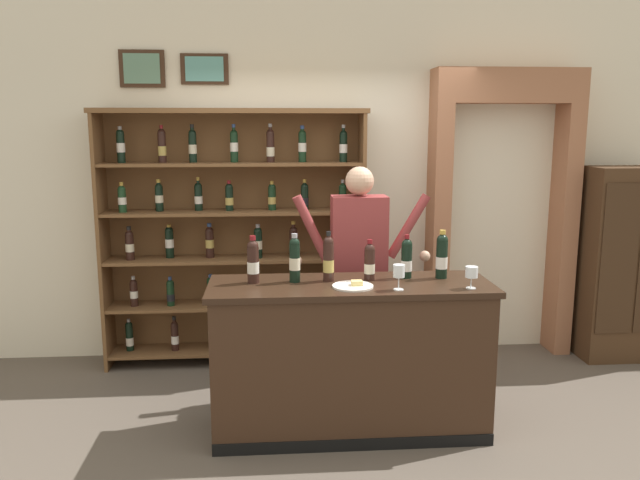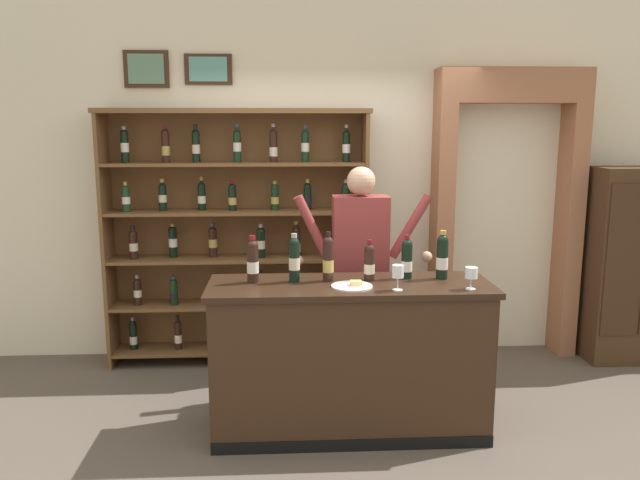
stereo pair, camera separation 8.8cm
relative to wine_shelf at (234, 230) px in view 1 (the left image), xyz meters
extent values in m
cube|color=brown|center=(0.76, -1.35, -1.17)|extent=(14.00, 14.00, 0.02)
cube|color=beige|center=(0.76, 0.26, 0.46)|extent=(12.00, 0.16, 3.24)
cube|color=#382316|center=(-0.74, 0.17, 1.34)|extent=(0.37, 0.02, 0.30)
cube|color=slate|center=(-0.74, 0.16, 1.34)|extent=(0.30, 0.01, 0.24)
cube|color=#382316|center=(-0.22, 0.17, 1.34)|extent=(0.40, 0.02, 0.25)
cube|color=#569891|center=(-0.22, 0.16, 1.34)|extent=(0.32, 0.01, 0.20)
cube|color=brown|center=(-1.08, -0.04, -0.08)|extent=(0.03, 0.35, 2.17)
cube|color=brown|center=(1.08, -0.04, -0.08)|extent=(0.03, 0.35, 2.17)
cube|color=brown|center=(0.00, 0.12, -0.08)|extent=(2.19, 0.02, 2.17)
cube|color=brown|center=(0.00, -0.04, -1.05)|extent=(2.13, 0.33, 0.03)
cylinder|color=black|center=(-0.91, -0.04, -0.92)|extent=(0.06, 0.06, 0.22)
sphere|color=black|center=(-0.91, -0.04, -0.81)|extent=(0.06, 0.06, 0.06)
cylinder|color=black|center=(-0.91, -0.04, -0.78)|extent=(0.02, 0.02, 0.06)
cylinder|color=#99999E|center=(-0.91, -0.04, -0.77)|extent=(0.03, 0.03, 0.03)
cylinder|color=silver|center=(-0.91, -0.04, -0.95)|extent=(0.06, 0.06, 0.07)
cylinder|color=black|center=(-0.53, -0.07, -0.92)|extent=(0.06, 0.06, 0.22)
sphere|color=black|center=(-0.53, -0.07, -0.81)|extent=(0.06, 0.06, 0.06)
cylinder|color=black|center=(-0.53, -0.07, -0.77)|extent=(0.03, 0.03, 0.08)
cylinder|color=black|center=(-0.53, -0.07, -0.75)|extent=(0.03, 0.03, 0.03)
cylinder|color=silver|center=(-0.53, -0.07, -0.94)|extent=(0.06, 0.06, 0.07)
cylinder|color=black|center=(-0.21, -0.05, -0.92)|extent=(0.06, 0.06, 0.22)
sphere|color=black|center=(-0.21, -0.05, -0.81)|extent=(0.06, 0.06, 0.06)
cylinder|color=black|center=(-0.21, -0.05, -0.78)|extent=(0.03, 0.03, 0.06)
cylinder|color=#99999E|center=(-0.21, -0.05, -0.76)|extent=(0.03, 0.03, 0.03)
cylinder|color=beige|center=(-0.21, -0.05, -0.92)|extent=(0.06, 0.06, 0.07)
cylinder|color=#19381E|center=(0.19, -0.06, -0.93)|extent=(0.06, 0.06, 0.21)
sphere|color=#19381E|center=(0.19, -0.06, -0.81)|extent=(0.06, 0.06, 0.06)
cylinder|color=#19381E|center=(0.19, -0.06, -0.78)|extent=(0.02, 0.02, 0.08)
cylinder|color=black|center=(0.19, -0.06, -0.75)|extent=(0.03, 0.03, 0.03)
cylinder|color=tan|center=(0.19, -0.06, -0.93)|extent=(0.06, 0.06, 0.07)
cylinder|color=#19381E|center=(0.54, -0.04, -0.93)|extent=(0.06, 0.06, 0.21)
sphere|color=#19381E|center=(0.54, -0.04, -0.81)|extent=(0.06, 0.06, 0.06)
cylinder|color=#19381E|center=(0.54, -0.04, -0.79)|extent=(0.03, 0.03, 0.06)
cylinder|color=#99999E|center=(0.54, -0.04, -0.77)|extent=(0.03, 0.03, 0.03)
cylinder|color=tan|center=(0.54, -0.04, -0.94)|extent=(0.06, 0.06, 0.07)
cylinder|color=black|center=(0.89, -0.06, -0.93)|extent=(0.06, 0.06, 0.20)
sphere|color=black|center=(0.89, -0.06, -0.83)|extent=(0.06, 0.06, 0.06)
cylinder|color=black|center=(0.89, -0.06, -0.80)|extent=(0.02, 0.02, 0.07)
cylinder|color=#B79338|center=(0.89, -0.06, -0.77)|extent=(0.03, 0.03, 0.03)
cylinder|color=black|center=(0.89, -0.06, -0.95)|extent=(0.06, 0.06, 0.07)
cube|color=brown|center=(0.00, -0.04, -0.64)|extent=(2.13, 0.33, 0.02)
cylinder|color=black|center=(-0.85, -0.06, -0.54)|extent=(0.06, 0.06, 0.19)
sphere|color=black|center=(-0.85, -0.06, -0.43)|extent=(0.06, 0.06, 0.06)
cylinder|color=black|center=(-0.85, -0.06, -0.41)|extent=(0.03, 0.03, 0.06)
cylinder|color=#99999E|center=(-0.85, -0.06, -0.39)|extent=(0.03, 0.03, 0.03)
cylinder|color=silver|center=(-0.85, -0.06, -0.53)|extent=(0.07, 0.07, 0.06)
cylinder|color=black|center=(-0.54, -0.07, -0.54)|extent=(0.06, 0.06, 0.19)
sphere|color=black|center=(-0.54, -0.07, -0.44)|extent=(0.06, 0.06, 0.06)
cylinder|color=black|center=(-0.54, -0.07, -0.41)|extent=(0.03, 0.03, 0.06)
cylinder|color=navy|center=(-0.54, -0.07, -0.40)|extent=(0.03, 0.03, 0.03)
cylinder|color=black|center=(-0.54, -0.07, -0.56)|extent=(0.07, 0.07, 0.06)
cylinder|color=black|center=(-0.21, -0.02, -0.53)|extent=(0.06, 0.06, 0.20)
sphere|color=black|center=(-0.21, -0.02, -0.43)|extent=(0.06, 0.06, 0.06)
cylinder|color=black|center=(-0.21, -0.02, -0.41)|extent=(0.03, 0.03, 0.06)
cylinder|color=navy|center=(-0.21, -0.02, -0.39)|extent=(0.03, 0.03, 0.03)
cylinder|color=beige|center=(-0.21, -0.02, -0.53)|extent=(0.07, 0.07, 0.06)
cylinder|color=black|center=(0.19, -0.03, -0.54)|extent=(0.06, 0.06, 0.19)
sphere|color=black|center=(0.19, -0.03, -0.43)|extent=(0.06, 0.06, 0.06)
cylinder|color=black|center=(0.19, -0.03, -0.40)|extent=(0.03, 0.03, 0.08)
cylinder|color=black|center=(0.19, -0.03, -0.36)|extent=(0.03, 0.03, 0.03)
cylinder|color=silver|center=(0.19, -0.03, -0.53)|extent=(0.07, 0.07, 0.06)
cylinder|color=black|center=(0.50, -0.05, -0.54)|extent=(0.06, 0.06, 0.19)
sphere|color=black|center=(0.50, -0.05, -0.44)|extent=(0.06, 0.06, 0.06)
cylinder|color=black|center=(0.50, -0.05, -0.41)|extent=(0.03, 0.03, 0.06)
cylinder|color=#99999E|center=(0.50, -0.05, -0.39)|extent=(0.03, 0.03, 0.03)
cylinder|color=beige|center=(0.50, -0.05, -0.53)|extent=(0.07, 0.07, 0.06)
cylinder|color=#19381E|center=(0.91, -0.08, -0.53)|extent=(0.06, 0.06, 0.20)
sphere|color=#19381E|center=(0.91, -0.08, -0.43)|extent=(0.06, 0.06, 0.06)
cylinder|color=#19381E|center=(0.91, -0.08, -0.40)|extent=(0.03, 0.03, 0.07)
cylinder|color=#B79338|center=(0.91, -0.08, -0.38)|extent=(0.03, 0.03, 0.03)
cylinder|color=black|center=(0.91, -0.08, -0.53)|extent=(0.07, 0.07, 0.06)
cube|color=brown|center=(0.00, -0.04, -0.24)|extent=(2.13, 0.33, 0.02)
cylinder|color=black|center=(-0.86, -0.07, -0.13)|extent=(0.07, 0.07, 0.21)
sphere|color=black|center=(-0.86, -0.07, -0.02)|extent=(0.07, 0.07, 0.07)
cylinder|color=black|center=(-0.86, -0.07, 0.01)|extent=(0.03, 0.03, 0.07)
cylinder|color=black|center=(-0.86, -0.07, 0.04)|extent=(0.04, 0.04, 0.03)
cylinder|color=beige|center=(-0.86, -0.07, -0.13)|extent=(0.07, 0.07, 0.07)
cylinder|color=black|center=(-0.55, 0.00, -0.12)|extent=(0.07, 0.07, 0.23)
sphere|color=black|center=(-0.55, 0.00, 0.00)|extent=(0.07, 0.07, 0.07)
cylinder|color=black|center=(-0.55, 0.00, 0.02)|extent=(0.03, 0.03, 0.06)
cylinder|color=#B79338|center=(-0.55, 0.00, 0.04)|extent=(0.03, 0.03, 0.03)
cylinder|color=silver|center=(-0.55, 0.00, -0.11)|extent=(0.07, 0.07, 0.07)
cylinder|color=black|center=(-0.21, -0.02, -0.12)|extent=(0.07, 0.07, 0.22)
sphere|color=black|center=(-0.21, -0.02, 0.00)|extent=(0.07, 0.07, 0.07)
cylinder|color=black|center=(-0.21, -0.02, 0.02)|extent=(0.03, 0.03, 0.07)
cylinder|color=navy|center=(-0.21, -0.02, 0.05)|extent=(0.04, 0.04, 0.03)
cylinder|color=tan|center=(-0.21, -0.02, -0.11)|extent=(0.07, 0.07, 0.07)
cylinder|color=black|center=(0.20, -0.08, -0.12)|extent=(0.07, 0.07, 0.22)
sphere|color=black|center=(0.20, -0.08, 0.00)|extent=(0.07, 0.07, 0.07)
cylinder|color=black|center=(0.20, -0.08, 0.02)|extent=(0.03, 0.03, 0.06)
cylinder|color=#99999E|center=(0.20, -0.08, 0.04)|extent=(0.04, 0.04, 0.03)
cylinder|color=beige|center=(0.20, -0.08, -0.12)|extent=(0.07, 0.07, 0.07)
cylinder|color=black|center=(0.50, -0.05, -0.12)|extent=(0.07, 0.07, 0.22)
sphere|color=black|center=(0.50, -0.05, 0.00)|extent=(0.07, 0.07, 0.07)
cylinder|color=black|center=(0.50, -0.05, 0.03)|extent=(0.03, 0.03, 0.08)
cylinder|color=#B79338|center=(0.50, -0.05, 0.06)|extent=(0.04, 0.04, 0.03)
cylinder|color=silver|center=(0.50, -0.05, -0.15)|extent=(0.07, 0.07, 0.07)
cylinder|color=black|center=(0.92, -0.03, -0.12)|extent=(0.07, 0.07, 0.22)
sphere|color=black|center=(0.92, -0.03, 0.00)|extent=(0.07, 0.07, 0.07)
cylinder|color=black|center=(0.92, -0.03, 0.03)|extent=(0.03, 0.03, 0.08)
cylinder|color=#B79338|center=(0.92, -0.03, 0.06)|extent=(0.03, 0.03, 0.03)
cylinder|color=tan|center=(0.92, -0.03, -0.14)|extent=(0.07, 0.07, 0.07)
cube|color=brown|center=(0.00, -0.04, 0.16)|extent=(2.13, 0.33, 0.02)
cylinder|color=#19381E|center=(-0.90, -0.08, 0.26)|extent=(0.07, 0.07, 0.18)
sphere|color=#19381E|center=(-0.90, -0.08, 0.36)|extent=(0.06, 0.06, 0.06)
cylinder|color=#19381E|center=(-0.90, -0.08, 0.38)|extent=(0.03, 0.03, 0.06)
cylinder|color=#B79338|center=(-0.90, -0.08, 0.40)|extent=(0.03, 0.03, 0.03)
cylinder|color=silver|center=(-0.90, -0.08, 0.27)|extent=(0.07, 0.07, 0.06)
cylinder|color=black|center=(-0.61, -0.03, 0.27)|extent=(0.07, 0.07, 0.19)
sphere|color=black|center=(-0.61, -0.03, 0.37)|extent=(0.06, 0.06, 0.06)
cylinder|color=black|center=(-0.61, -0.03, 0.40)|extent=(0.03, 0.03, 0.07)
cylinder|color=#B79338|center=(-0.61, -0.03, 0.42)|extent=(0.03, 0.03, 0.03)
cylinder|color=beige|center=(-0.61, -0.03, 0.27)|extent=(0.07, 0.07, 0.06)
cylinder|color=black|center=(-0.29, -0.01, 0.27)|extent=(0.07, 0.07, 0.20)
sphere|color=black|center=(-0.29, -0.01, 0.37)|extent=(0.06, 0.06, 0.06)
cylinder|color=black|center=(-0.29, -0.01, 0.41)|extent=(0.02, 0.02, 0.08)
cylinder|color=#B79338|center=(-0.29, -0.01, 0.44)|extent=(0.03, 0.03, 0.03)
cylinder|color=silver|center=(-0.29, -0.01, 0.26)|extent=(0.07, 0.07, 0.06)
cylinder|color=black|center=(-0.03, -0.05, 0.27)|extent=(0.07, 0.07, 0.19)
sphere|color=black|center=(-0.03, -0.05, 0.37)|extent=(0.06, 0.06, 0.06)
cylinder|color=black|center=(-0.03, -0.05, 0.39)|extent=(0.03, 0.03, 0.06)
cylinder|color=maroon|center=(-0.03, -0.05, 0.41)|extent=(0.03, 0.03, 0.03)
cylinder|color=tan|center=(-0.03, -0.05, 0.25)|extent=(0.07, 0.07, 0.06)
cylinder|color=black|center=(0.32, -0.03, 0.26)|extent=(0.07, 0.07, 0.18)
sphere|color=black|center=(0.32, -0.03, 0.36)|extent=(0.06, 0.06, 0.06)
cylinder|color=black|center=(0.32, -0.03, 0.38)|extent=(0.03, 0.03, 0.06)
cylinder|color=#B79338|center=(0.32, -0.03, 0.40)|extent=(0.03, 0.03, 0.03)
cylinder|color=tan|center=(0.32, -0.03, 0.25)|extent=(0.07, 0.07, 0.06)
cylinder|color=black|center=(0.60, -0.02, 0.26)|extent=(0.07, 0.07, 0.19)
sphere|color=black|center=(0.60, -0.02, 0.36)|extent=(0.06, 0.06, 0.06)
cylinder|color=black|center=(0.60, -0.02, 0.39)|extent=(0.03, 0.03, 0.07)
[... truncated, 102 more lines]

